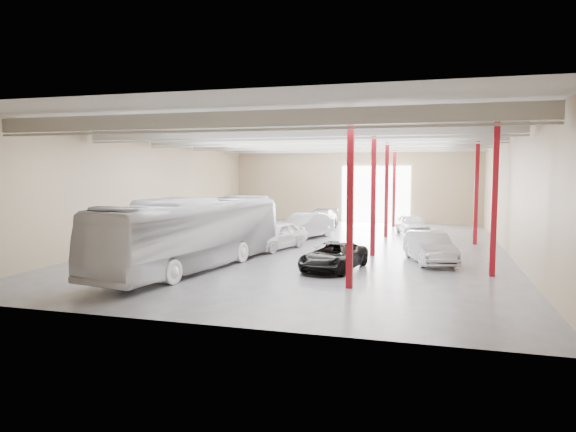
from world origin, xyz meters
The scene contains 8 objects.
depot_shell centered at (0.13, 0.48, 4.98)m, with size 22.12×32.12×7.06m.
coach_bus centered at (-3.99, -8.00, 1.69)m, with size 2.84×12.12×3.38m, color silver.
black_sedan centered at (2.50, -6.46, 0.64)m, with size 2.12×4.61×1.28m, color black.
car_row_a centered at (-2.00, -1.26, 0.81)m, with size 1.91×4.74×1.62m, color silver.
car_row_b centered at (-1.48, 3.94, 0.85)m, with size 1.81×5.18×1.71m, color #ACACB1.
car_row_c centered at (-1.54, 9.14, 0.77)m, with size 2.17×5.33×1.55m, color slate.
car_right_near centered at (6.81, -3.31, 0.79)m, with size 1.66×4.77×1.57m, color #B5B5BA.
car_right_far centered at (5.50, 8.14, 0.74)m, with size 1.74×4.32×1.47m, color white.
Camera 1 is at (6.95, -29.94, 4.70)m, focal length 32.00 mm.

